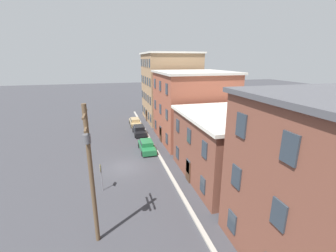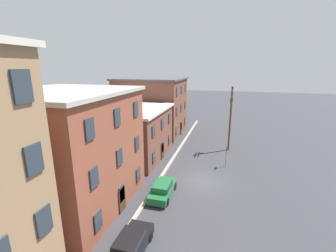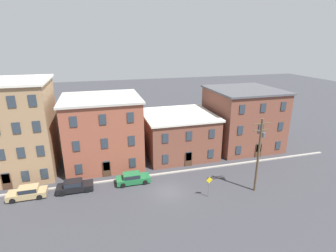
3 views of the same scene
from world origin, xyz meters
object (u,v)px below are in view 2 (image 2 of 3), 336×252
(car_black, at_px, (130,245))
(car_green, at_px, (163,189))
(utility_pole, at_px, (231,115))
(caution_sign, at_px, (226,153))

(car_black, bearing_deg, car_green, -0.30)
(utility_pole, bearing_deg, car_black, 164.75)
(car_black, distance_m, caution_sign, 16.78)
(car_green, height_order, caution_sign, caution_sign)
(car_green, relative_size, caution_sign, 1.60)
(caution_sign, xyz_separation_m, utility_pole, (6.25, -0.24, 3.49))
(car_green, height_order, utility_pole, utility_pole)
(car_green, xyz_separation_m, caution_sign, (8.41, -5.71, 1.08))
(car_green, xyz_separation_m, utility_pole, (14.66, -5.95, 4.57))
(car_black, bearing_deg, caution_sign, -20.09)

